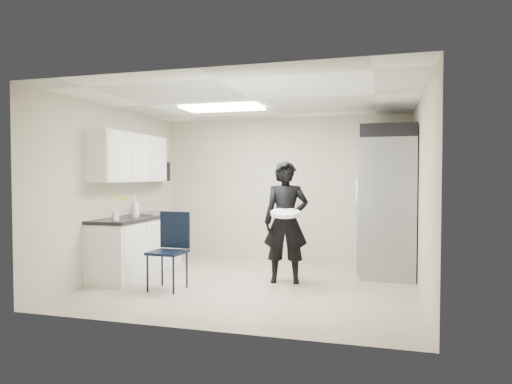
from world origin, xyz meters
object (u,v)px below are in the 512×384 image
(lower_counter, at_px, (138,246))
(man_tuxedo, at_px, (286,222))
(folding_chair, at_px, (167,252))
(commercial_fridge, at_px, (387,207))

(lower_counter, height_order, man_tuxedo, man_tuxedo)
(man_tuxedo, bearing_deg, folding_chair, -158.92)
(lower_counter, relative_size, folding_chair, 1.87)
(man_tuxedo, bearing_deg, lower_counter, 171.50)
(lower_counter, xyz_separation_m, man_tuxedo, (2.37, 0.04, 0.45))
(lower_counter, distance_m, folding_chair, 1.23)
(commercial_fridge, distance_m, folding_chair, 3.47)
(lower_counter, xyz_separation_m, folding_chair, (0.92, -0.82, 0.08))
(folding_chair, bearing_deg, commercial_fridge, 35.90)
(lower_counter, height_order, commercial_fridge, commercial_fridge)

